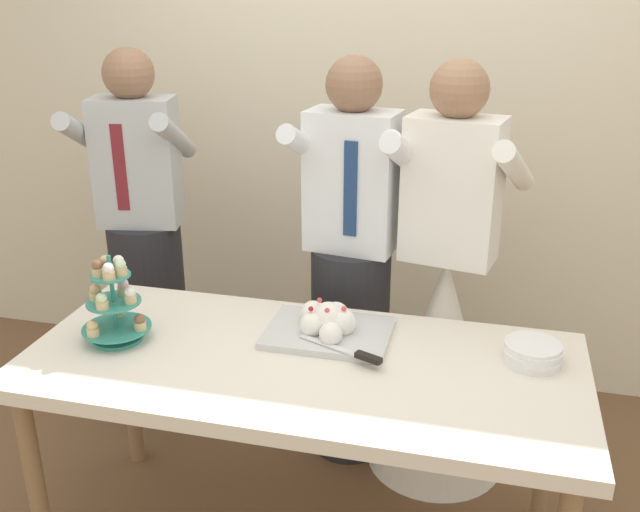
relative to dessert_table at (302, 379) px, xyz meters
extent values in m
cube|color=beige|center=(0.00, 1.40, 0.75)|extent=(5.20, 0.10, 2.90)
cube|color=silver|center=(0.00, 0.00, 0.05)|extent=(1.80, 0.80, 0.05)
cylinder|color=olive|center=(-0.82, -0.32, -0.34)|extent=(0.06, 0.06, 0.72)
cylinder|color=olive|center=(-0.82, 0.32, -0.34)|extent=(0.06, 0.06, 0.72)
cylinder|color=olive|center=(0.82, 0.32, -0.34)|extent=(0.06, 0.06, 0.72)
cylinder|color=teal|center=(-0.64, -0.02, 0.08)|extent=(0.17, 0.17, 0.01)
cylinder|color=teal|center=(-0.64, -0.02, 0.23)|extent=(0.01, 0.01, 0.31)
cylinder|color=teal|center=(-0.64, -0.02, 0.12)|extent=(0.23, 0.23, 0.01)
cylinder|color=#D1B784|center=(-0.55, -0.02, 0.14)|extent=(0.04, 0.04, 0.03)
sphere|color=brown|center=(-0.55, -0.02, 0.16)|extent=(0.04, 0.04, 0.04)
cylinder|color=#D1B784|center=(-0.67, 0.05, 0.14)|extent=(0.04, 0.04, 0.03)
sphere|color=white|center=(-0.67, 0.05, 0.16)|extent=(0.04, 0.04, 0.04)
cylinder|color=#D1B784|center=(-0.68, -0.10, 0.14)|extent=(0.04, 0.04, 0.03)
sphere|color=#D6B27A|center=(-0.68, -0.10, 0.16)|extent=(0.04, 0.04, 0.04)
cylinder|color=teal|center=(-0.64, -0.02, 0.21)|extent=(0.18, 0.18, 0.01)
cylinder|color=#D1B784|center=(-0.57, -0.02, 0.23)|extent=(0.04, 0.04, 0.03)
sphere|color=white|center=(-0.57, -0.02, 0.25)|extent=(0.04, 0.04, 0.04)
cylinder|color=#D1B784|center=(-0.63, 0.04, 0.23)|extent=(0.04, 0.04, 0.03)
sphere|color=#EAB7C6|center=(-0.63, 0.04, 0.25)|extent=(0.04, 0.04, 0.04)
cylinder|color=#D1B784|center=(-0.70, -0.03, 0.23)|extent=(0.04, 0.04, 0.03)
sphere|color=#D6B27A|center=(-0.70, -0.03, 0.25)|extent=(0.04, 0.04, 0.04)
cylinder|color=#D1B784|center=(-0.64, -0.09, 0.23)|extent=(0.04, 0.04, 0.03)
sphere|color=beige|center=(-0.64, -0.09, 0.25)|extent=(0.04, 0.04, 0.04)
cylinder|color=teal|center=(-0.64, -0.02, 0.31)|extent=(0.13, 0.13, 0.01)
cylinder|color=#D1B784|center=(-0.60, -0.02, 0.33)|extent=(0.04, 0.04, 0.03)
sphere|color=beige|center=(-0.60, -0.02, 0.35)|extent=(0.04, 0.04, 0.04)
cylinder|color=#D1B784|center=(-0.62, 0.01, 0.33)|extent=(0.04, 0.04, 0.03)
sphere|color=white|center=(-0.62, 0.01, 0.35)|extent=(0.04, 0.04, 0.04)
cylinder|color=#D1B784|center=(-0.67, 0.00, 0.33)|extent=(0.04, 0.04, 0.03)
sphere|color=#D6B27A|center=(-0.67, 0.00, 0.35)|extent=(0.04, 0.04, 0.04)
cylinder|color=#D1B784|center=(-0.67, -0.04, 0.33)|extent=(0.04, 0.04, 0.03)
sphere|color=brown|center=(-0.67, -0.04, 0.35)|extent=(0.04, 0.04, 0.04)
cylinder|color=#D1B784|center=(-0.62, -0.06, 0.33)|extent=(0.04, 0.04, 0.03)
sphere|color=white|center=(-0.62, -0.06, 0.35)|extent=(0.04, 0.04, 0.04)
cube|color=silver|center=(0.05, 0.17, 0.09)|extent=(0.42, 0.31, 0.02)
sphere|color=white|center=(0.10, 0.17, 0.13)|extent=(0.10, 0.10, 0.10)
sphere|color=white|center=(0.06, 0.22, 0.13)|extent=(0.10, 0.10, 0.10)
sphere|color=white|center=(-0.02, 0.22, 0.13)|extent=(0.09, 0.09, 0.09)
sphere|color=white|center=(0.00, 0.14, 0.13)|extent=(0.09, 0.09, 0.09)
sphere|color=white|center=(0.08, 0.09, 0.13)|extent=(0.08, 0.08, 0.08)
sphere|color=white|center=(0.05, 0.17, 0.14)|extent=(0.11, 0.11, 0.11)
sphere|color=#B21923|center=(0.05, 0.17, 0.18)|extent=(0.02, 0.02, 0.02)
sphere|color=#DB474C|center=(0.05, 0.14, 0.19)|extent=(0.02, 0.02, 0.02)
sphere|color=#DB474C|center=(0.10, 0.17, 0.19)|extent=(0.02, 0.02, 0.02)
sphere|color=#DB474C|center=(0.01, 0.20, 0.19)|extent=(0.02, 0.02, 0.02)
sphere|color=#B21923|center=(-0.01, 0.15, 0.18)|extent=(0.02, 0.02, 0.02)
cube|color=silver|center=(0.08, 0.06, 0.10)|extent=(0.22, 0.11, 0.00)
cube|color=black|center=(0.22, 0.00, 0.11)|extent=(0.09, 0.06, 0.02)
cylinder|color=white|center=(0.72, 0.15, 0.08)|extent=(0.18, 0.18, 0.01)
cylinder|color=white|center=(0.72, 0.16, 0.09)|extent=(0.18, 0.18, 0.01)
cylinder|color=white|center=(0.72, 0.15, 0.10)|extent=(0.18, 0.18, 0.01)
cylinder|color=white|center=(0.72, 0.15, 0.11)|extent=(0.18, 0.18, 0.01)
cylinder|color=white|center=(0.72, 0.15, 0.12)|extent=(0.18, 0.18, 0.01)
cylinder|color=white|center=(0.72, 0.16, 0.13)|extent=(0.18, 0.18, 0.01)
cylinder|color=#232328|center=(0.03, 0.65, -0.24)|extent=(0.32, 0.32, 0.92)
cube|color=white|center=(0.03, 0.65, 0.49)|extent=(0.36, 0.24, 0.54)
sphere|color=#8C664C|center=(0.03, 0.65, 0.85)|extent=(0.21, 0.21, 0.21)
cylinder|color=white|center=(-0.14, 0.67, 0.60)|extent=(0.14, 0.49, 0.28)
cylinder|color=white|center=(0.23, 0.62, 0.60)|extent=(0.14, 0.49, 0.28)
cube|color=navy|center=(0.04, 0.54, 0.49)|extent=(0.05, 0.02, 0.36)
cone|color=white|center=(0.41, 0.62, -0.24)|extent=(0.56, 0.56, 0.92)
cube|color=white|center=(0.41, 0.62, 0.49)|extent=(0.37, 0.26, 0.54)
sphere|color=#997054|center=(0.41, 0.62, 0.85)|extent=(0.21, 0.21, 0.21)
cylinder|color=white|center=(0.24, 0.66, 0.60)|extent=(0.17, 0.49, 0.28)
cylinder|color=white|center=(0.62, 0.58, 0.60)|extent=(0.17, 0.49, 0.28)
cylinder|color=#232328|center=(-0.91, 0.73, -0.24)|extent=(0.32, 0.32, 0.92)
cube|color=#B2B7BC|center=(-0.91, 0.73, 0.49)|extent=(0.37, 0.26, 0.54)
sphere|color=#8C664C|center=(-0.91, 0.73, 0.85)|extent=(0.21, 0.21, 0.21)
cylinder|color=#B2B7BC|center=(-1.12, 0.69, 0.60)|extent=(0.17, 0.49, 0.28)
cylinder|color=#B2B7BC|center=(-0.75, 0.76, 0.60)|extent=(0.17, 0.49, 0.28)
cube|color=maroon|center=(-0.94, 0.62, 0.49)|extent=(0.05, 0.02, 0.36)
camera|label=1|loc=(0.54, -1.93, 1.22)|focal=39.96mm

